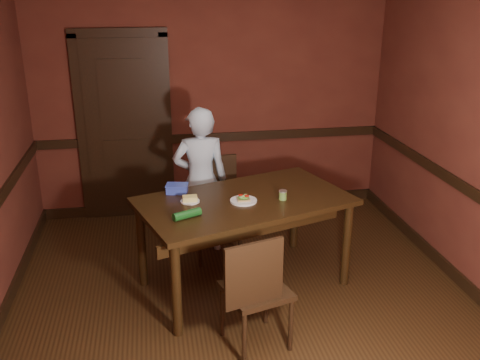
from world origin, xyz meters
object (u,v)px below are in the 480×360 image
object	(u,v)px
sandwich_plate	(243,200)
sauce_jar	(283,195)
food_tub	(177,189)
chair_far	(215,210)
chair_near	(256,288)
person	(201,181)
dining_table	(244,242)
cheese_saucer	(190,200)

from	to	relation	value
sandwich_plate	sauce_jar	bearing A→B (deg)	-2.03
food_tub	chair_far	bearing A→B (deg)	55.25
chair_near	person	world-z (taller)	person
food_tub	sandwich_plate	bearing A→B (deg)	-17.05
dining_table	chair_far	distance (m)	0.64
person	food_tub	size ratio (longest dim) A/B	6.97
cheese_saucer	food_tub	distance (m)	0.25
sandwich_plate	cheese_saucer	world-z (taller)	sandwich_plate
chair_near	dining_table	bearing A→B (deg)	-110.40
chair_far	chair_near	world-z (taller)	chair_far
person	sauce_jar	world-z (taller)	person
food_tub	sauce_jar	bearing A→B (deg)	-7.70
sauce_jar	chair_far	bearing A→B (deg)	127.14
dining_table	food_tub	size ratio (longest dim) A/B	8.36
chair_near	person	distance (m)	1.67
sauce_jar	chair_near	bearing A→B (deg)	-116.12
chair_far	sandwich_plate	xyz separation A→B (m)	(0.17, -0.66, 0.36)
cheese_saucer	dining_table	bearing A→B (deg)	-1.88
person	sauce_jar	distance (m)	1.06
sandwich_plate	sauce_jar	size ratio (longest dim) A/B	2.76
dining_table	sauce_jar	xyz separation A→B (m)	(0.32, -0.07, 0.46)
chair_far	cheese_saucer	xyz separation A→B (m)	(-0.28, -0.59, 0.37)
sandwich_plate	food_tub	distance (m)	0.62
person	sandwich_plate	world-z (taller)	person
chair_far	sandwich_plate	bearing A→B (deg)	-81.47
sauce_jar	sandwich_plate	bearing A→B (deg)	177.97
dining_table	sandwich_plate	world-z (taller)	sandwich_plate
dining_table	person	size ratio (longest dim) A/B	1.20
sauce_jar	cheese_saucer	xyz separation A→B (m)	(-0.79, 0.08, -0.02)
dining_table	cheese_saucer	distance (m)	0.64
dining_table	cheese_saucer	size ratio (longest dim) A/B	10.93
sauce_jar	food_tub	bearing A→B (deg)	160.73
person	dining_table	bearing A→B (deg)	112.03
chair_far	sauce_jar	xyz separation A→B (m)	(0.51, -0.67, 0.39)
sandwich_plate	sauce_jar	xyz separation A→B (m)	(0.34, -0.01, 0.03)
person	sauce_jar	xyz separation A→B (m)	(0.63, -0.84, 0.13)
sandwich_plate	cheese_saucer	size ratio (longest dim) A/B	1.41
dining_table	food_tub	bearing A→B (deg)	138.71
chair_near	food_tub	bearing A→B (deg)	-81.66
person	sauce_jar	bearing A→B (deg)	127.24
chair_far	sauce_jar	distance (m)	0.93
chair_far	food_tub	bearing A→B (deg)	-142.06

